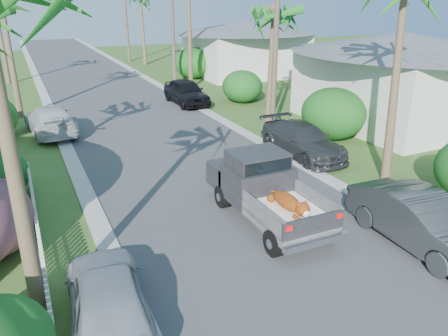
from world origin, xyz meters
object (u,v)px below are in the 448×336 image
parked_car_rm (303,141)px  utility_pole_d (126,17)px  house_right_near (400,82)px  parked_car_lf (50,121)px  pickup_truck (261,186)px  utility_pole_c (173,24)px  house_right_far (245,50)px  utility_pole_b (276,41)px  parked_car_rf (186,92)px  palm_r_b (273,9)px  parked_car_ln (108,298)px  parked_car_rn (421,222)px

parked_car_rm → utility_pole_d: (0.60, 33.52, 3.91)m
house_right_near → parked_car_lf: bearing=162.2°
pickup_truck → utility_pole_c: utility_pole_c is taller
utility_pole_d → utility_pole_c: bearing=-90.0°
house_right_far → utility_pole_c: (-7.40, -2.00, 2.48)m
pickup_truck → utility_pole_c: size_ratio=0.57×
pickup_truck → utility_pole_c: (5.07, 22.66, 3.59)m
pickup_truck → utility_pole_b: size_ratio=0.57×
parked_car_rf → palm_r_b: bearing=-66.9°
house_right_near → house_right_far: house_right_near is taller
palm_r_b → utility_pole_b: bearing=-116.6°
parked_car_rf → parked_car_lf: bearing=-159.1°
parked_car_rf → parked_car_ln: (-8.83, -18.73, -0.11)m
pickup_truck → parked_car_rm: (4.47, 4.14, -0.32)m
parked_car_rf → house_right_far: 12.80m
palm_r_b → house_right_far: palm_r_b is taller
parked_car_lf → utility_pole_c: 15.08m
parked_car_ln → house_right_near: bearing=-146.3°
parked_car_rn → parked_car_ln: bearing=178.6°
pickup_truck → parked_car_ln: size_ratio=1.27×
parked_car_lf → utility_pole_d: utility_pole_d is taller
pickup_truck → parked_car_rm: 6.10m
parked_car_rm → palm_r_b: 7.79m
pickup_truck → palm_r_b: size_ratio=0.71×
parked_car_ln → house_right_near: house_right_near is taller
parked_car_rn → house_right_near: bearing=49.2°
parked_car_rn → house_right_far: bearing=73.5°
house_right_near → utility_pole_d: 31.96m
parked_car_rf → parked_car_ln: parked_car_rf is taller
utility_pole_b → utility_pole_d: (0.00, 30.00, 0.00)m
parked_car_rf → house_right_near: 12.88m
parked_car_rf → utility_pole_c: size_ratio=0.52×
palm_r_b → house_right_far: size_ratio=0.80×
parked_car_rm → parked_car_rf: size_ratio=1.02×
utility_pole_c → pickup_truck: bearing=-102.6°
palm_r_b → utility_pole_d: (-1.00, 28.00, -1.35)m
pickup_truck → parked_car_lf: pickup_truck is taller
parked_car_rm → parked_car_rf: parked_car_rf is taller
utility_pole_b → parked_car_ln: bearing=-134.5°
parked_car_lf → house_right_far: bearing=-151.2°
parked_car_ln → house_right_far: house_right_far is taller
parked_car_rm → house_right_near: (8.00, 2.52, 1.53)m
parked_car_rn → utility_pole_b: (2.00, 11.17, 3.84)m
utility_pole_b → utility_pole_c: 15.00m
parked_car_ln → palm_r_b: bearing=-126.9°
parked_car_ln → parked_car_lf: size_ratio=0.82×
parked_car_rn → utility_pole_c: (2.00, 26.17, 3.84)m
parked_car_ln → utility_pole_b: utility_pole_b is taller
palm_r_b → pickup_truck: bearing=-122.1°
house_right_near → parked_car_rn: bearing=-132.7°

